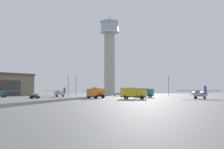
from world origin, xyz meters
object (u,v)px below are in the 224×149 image
(airplane_teal, at_px, (2,93))
(car_silver, at_px, (118,94))
(airplane_white, at_px, (60,93))
(traffic_cone_near_right, at_px, (79,98))
(truck_box_teal, at_px, (144,92))
(light_post_north, at_px, (76,84))
(airplane_silver, at_px, (200,93))
(truck_box_yellow, at_px, (133,93))
(control_tower, at_px, (110,51))
(light_post_west, at_px, (68,83))
(car_black, at_px, (35,96))
(truck_fuel_tanker_orange, at_px, (96,92))
(light_post_east, at_px, (169,84))

(airplane_teal, relative_size, car_silver, 2.22)
(car_silver, bearing_deg, airplane_white, -142.91)
(car_silver, xyz_separation_m, traffic_cone_near_right, (-12.42, -38.50, -0.41))
(truck_box_teal, bearing_deg, airplane_teal, -156.07)
(airplane_teal, xyz_separation_m, light_post_north, (21.77, 23.72, 3.73))
(airplane_silver, xyz_separation_m, light_post_north, (-34.82, 45.20, 3.69))
(airplane_teal, relative_size, truck_box_yellow, 1.55)
(control_tower, bearing_deg, airplane_silver, -73.85)
(airplane_silver, xyz_separation_m, light_post_west, (-38.66, 49.97, 4.14))
(control_tower, xyz_separation_m, truck_box_teal, (8.90, -50.02, -21.10))
(traffic_cone_near_right, bearing_deg, light_post_west, 100.06)
(control_tower, relative_size, airplane_teal, 4.23)
(airplane_silver, distance_m, car_black, 42.93)
(car_silver, relative_size, traffic_cone_near_right, 6.68)
(truck_fuel_tanker_orange, bearing_deg, airplane_white, -116.91)
(airplane_silver, bearing_deg, car_black, 81.69)
(airplane_silver, distance_m, airplane_white, 48.50)
(airplane_white, height_order, car_black, airplane_white)
(control_tower, bearing_deg, traffic_cone_near_right, -98.69)
(car_black, height_order, light_post_west, light_post_west)
(truck_box_yellow, relative_size, traffic_cone_near_right, 9.56)
(truck_fuel_tanker_orange, bearing_deg, light_post_east, 174.26)
(truck_fuel_tanker_orange, bearing_deg, light_post_west, -131.77)
(control_tower, height_order, airplane_white, control_tower)
(airplane_teal, height_order, truck_box_teal, airplane_teal)
(airplane_teal, height_order, traffic_cone_near_right, airplane_teal)
(light_post_north, bearing_deg, truck_box_teal, -48.45)
(airplane_white, bearing_deg, airplane_silver, -160.73)
(truck_fuel_tanker_orange, xyz_separation_m, car_silver, (8.30, 32.35, -0.94))
(car_black, bearing_deg, truck_box_yellow, 69.66)
(airplane_teal, height_order, car_silver, airplane_teal)
(car_black, distance_m, car_silver, 41.00)
(truck_fuel_tanker_orange, bearing_deg, control_tower, -154.17)
(car_silver, xyz_separation_m, light_post_east, (23.28, 9.09, 4.56))
(traffic_cone_near_right, bearing_deg, control_tower, 81.31)
(light_post_east, bearing_deg, car_black, -139.02)
(truck_box_teal, bearing_deg, traffic_cone_near_right, -110.17)
(light_post_west, xyz_separation_m, light_post_east, (44.37, -1.30, -0.34))
(truck_box_yellow, distance_m, light_post_east, 54.42)
(control_tower, relative_size, traffic_cone_near_right, 62.74)
(control_tower, xyz_separation_m, airplane_teal, (-36.85, -46.69, -21.28))
(car_silver, bearing_deg, light_post_east, 31.68)
(airplane_silver, relative_size, light_post_west, 1.13)
(airplane_silver, relative_size, car_black, 2.52)
(control_tower, height_order, airplane_teal, control_tower)
(airplane_white, relative_size, truck_fuel_tanker_orange, 1.64)
(truck_fuel_tanker_orange, bearing_deg, airplane_teal, -83.34)
(control_tower, xyz_separation_m, light_post_west, (-18.92, -18.20, -17.10))
(airplane_white, distance_m, truck_box_yellow, 36.84)
(airplane_white, bearing_deg, truck_box_teal, -144.95)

